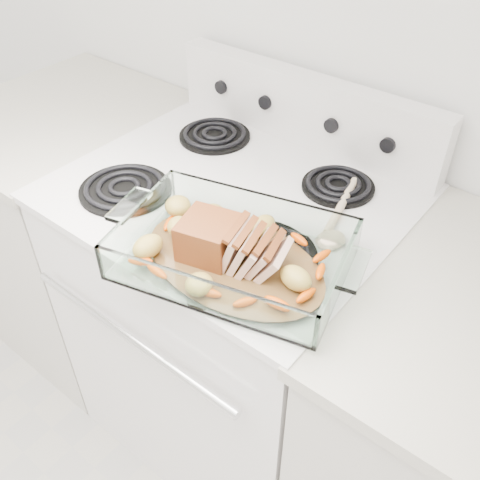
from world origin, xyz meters
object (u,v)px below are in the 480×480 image
Objects in this scene: electric_range at (234,319)px; baking_dish at (233,256)px; counter_left at (86,232)px; counter_right at (457,460)px; pork_roast at (225,241)px.

baking_dish is at bearing -50.14° from electric_range.
counter_left is 0.99m from baking_dish.
electric_range is 0.67m from counter_left.
electric_range reaches higher than counter_right.
electric_range reaches higher than counter_left.
counter_left is at bearing -179.90° from electric_range.
counter_right is at bearing 0.00° from counter_left.
counter_right is 4.46× the size of pork_roast.
baking_dish is 0.03m from pork_roast.
electric_range is 1.20× the size of counter_left.
counter_left is at bearing 180.00° from counter_right.
electric_range is 2.64× the size of baking_dish.
pork_roast is (-0.51, -0.20, 0.52)m from counter_right.
counter_left is 4.46× the size of pork_roast.
pork_roast reaches higher than counter_right.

